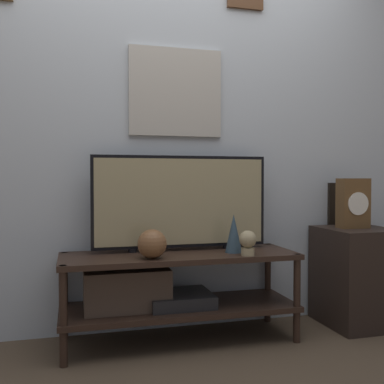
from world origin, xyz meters
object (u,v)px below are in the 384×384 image
(vase_slim_bronze, at_px, (234,233))
(decorative_bust, at_px, (248,242))
(television, at_px, (181,202))
(mantel_clock, at_px, (353,203))
(vase_round_glass, at_px, (152,244))

(vase_slim_bronze, relative_size, decorative_bust, 1.58)
(television, distance_m, vase_slim_bronze, 0.36)
(vase_slim_bronze, distance_m, mantel_clock, 0.84)
(television, bearing_deg, decorative_bust, -40.68)
(decorative_bust, bearing_deg, television, 139.32)
(decorative_bust, bearing_deg, vase_slim_bronze, 107.14)
(vase_round_glass, relative_size, vase_slim_bronze, 0.71)
(vase_slim_bronze, bearing_deg, television, 151.84)
(vase_round_glass, relative_size, decorative_bust, 1.13)
(television, xyz_separation_m, vase_round_glass, (-0.21, -0.22, -0.21))
(vase_slim_bronze, relative_size, mantel_clock, 0.70)
(vase_round_glass, distance_m, decorative_bust, 0.53)
(decorative_bust, bearing_deg, vase_round_glass, 174.73)
(vase_slim_bronze, distance_m, decorative_bust, 0.13)
(decorative_bust, bearing_deg, mantel_clock, 12.75)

